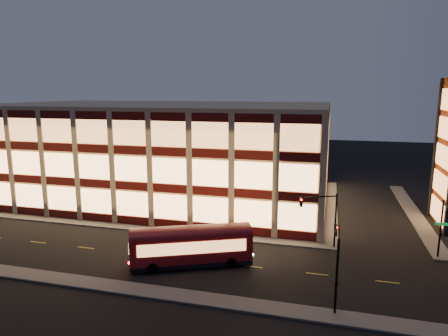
# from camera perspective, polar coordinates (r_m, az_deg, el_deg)

# --- Properties ---
(ground) EXTENTS (200.00, 200.00, 0.00)m
(ground) POSITION_cam_1_polar(r_m,az_deg,el_deg) (49.45, -13.26, -8.72)
(ground) COLOR black
(ground) RESTS_ON ground
(sidewalk_office_south) EXTENTS (54.00, 2.00, 0.15)m
(sidewalk_office_south) POSITION_cam_1_polar(r_m,az_deg,el_deg) (51.67, -15.70, -7.89)
(sidewalk_office_south) COLOR #514F4C
(sidewalk_office_south) RESTS_ON ground
(sidewalk_office_east) EXTENTS (2.00, 30.00, 0.15)m
(sidewalk_office_east) POSITION_cam_1_polar(r_m,az_deg,el_deg) (60.11, 14.91, -5.19)
(sidewalk_office_east) COLOR #514F4C
(sidewalk_office_east) RESTS_ON ground
(sidewalk_tower_west) EXTENTS (2.00, 30.00, 0.15)m
(sidewalk_tower_west) POSITION_cam_1_polar(r_m,az_deg,el_deg) (61.19, 25.30, -5.61)
(sidewalk_tower_west) COLOR #514F4C
(sidewalk_tower_west) RESTS_ON ground
(sidewalk_near) EXTENTS (100.00, 2.00, 0.15)m
(sidewalk_near) POSITION_cam_1_polar(r_m,az_deg,el_deg) (39.37, -22.47, -14.42)
(sidewalk_near) COLOR #514F4C
(sidewalk_near) RESTS_ON ground
(office_building) EXTENTS (50.45, 30.45, 14.50)m
(office_building) POSITION_cam_1_polar(r_m,az_deg,el_deg) (63.79, -8.72, 2.57)
(office_building) COLOR tan
(office_building) RESTS_ON ground
(traffic_signal_far) EXTENTS (3.79, 1.87, 6.00)m
(traffic_signal_far) POSITION_cam_1_polar(r_m,az_deg,el_deg) (42.89, 13.98, -6.03)
(traffic_signal_far) COLOR black
(traffic_signal_far) RESTS_ON ground
(traffic_signal_right) EXTENTS (1.20, 4.37, 6.00)m
(traffic_signal_right) POSITION_cam_1_polar(r_m,az_deg,el_deg) (43.47, 29.10, -6.91)
(traffic_signal_right) COLOR black
(traffic_signal_right) RESTS_ON ground
(traffic_signal_near) EXTENTS (0.32, 4.45, 6.00)m
(traffic_signal_near) POSITION_cam_1_polar(r_m,az_deg,el_deg) (32.26, 15.87, -11.83)
(traffic_signal_near) COLOR black
(traffic_signal_near) RESTS_ON ground
(trolley_bus) EXTENTS (11.52, 7.31, 3.85)m
(trolley_bus) POSITION_cam_1_polar(r_m,az_deg,el_deg) (38.69, -4.70, -10.72)
(trolley_bus) COLOR maroon
(trolley_bus) RESTS_ON ground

